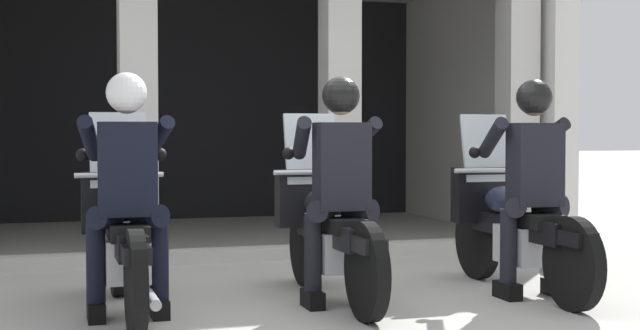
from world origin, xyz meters
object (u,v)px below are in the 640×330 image
object	(u,v)px
police_officer_left	(127,174)
police_officer_right	(533,169)
motorcycle_left	(124,237)
motorcycle_right	(513,225)
motorcycle_center	(328,230)
police_officer_center	(340,171)

from	to	relation	value
police_officer_left	police_officer_right	world-z (taller)	same
motorcycle_left	motorcycle_right	distance (m)	2.88
motorcycle_center	police_officer_center	distance (m)	0.52
motorcycle_center	motorcycle_right	distance (m)	1.44
motorcycle_left	motorcycle_right	world-z (taller)	same
motorcycle_center	police_officer_center	size ratio (longest dim) A/B	1.29
motorcycle_left	motorcycle_right	size ratio (longest dim) A/B	1.00
motorcycle_center	police_officer_right	xyz separation A→B (m)	(1.44, -0.37, 0.44)
police_officer_right	motorcycle_right	bearing A→B (deg)	82.51
motorcycle_left	police_officer_left	world-z (taller)	police_officer_left
police_officer_center	motorcycle_left	bearing A→B (deg)	154.93
police_officer_left	police_officer_right	size ratio (longest dim) A/B	1.00
police_officer_right	motorcycle_left	bearing A→B (deg)	165.58
motorcycle_left	motorcycle_right	xyz separation A→B (m)	(2.88, -0.08, 0.00)
police_officer_left	motorcycle_center	xyz separation A→B (m)	(1.44, 0.29, -0.44)
police_officer_right	police_officer_left	bearing A→B (deg)	171.19
police_officer_center	police_officer_left	bearing A→B (deg)	166.08
police_officer_center	police_officer_right	xyz separation A→B (m)	(1.44, -0.09, 0.00)
police_officer_right	police_officer_center	bearing A→B (deg)	169.18
motorcycle_center	police_officer_right	bearing A→B (deg)	-28.91
police_officer_left	police_officer_center	world-z (taller)	same
motorcycle_left	police_officer_center	xyz separation A→B (m)	(1.44, -0.27, 0.44)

